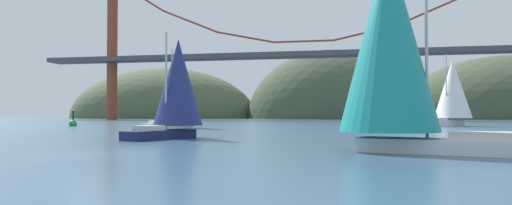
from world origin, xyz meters
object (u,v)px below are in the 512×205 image
sailboat_navy_sail (177,86)px  sailboat_white_mainsail (452,91)px  sailboat_green_sail (180,88)px  channel_buoy (73,123)px  sailboat_teal_sail (392,42)px

sailboat_navy_sail → sailboat_white_mainsail: size_ratio=0.77×
sailboat_white_mainsail → sailboat_green_sail: bearing=-156.9°
sailboat_navy_sail → channel_buoy: bearing=135.0°
sailboat_green_sail → channel_buoy: size_ratio=3.68×
sailboat_white_mainsail → channel_buoy: size_ratio=3.78×
sailboat_white_mainsail → channel_buoy: (-51.98, -10.58, -4.60)m
sailboat_white_mainsail → channel_buoy: bearing=-168.5°
sailboat_green_sail → sailboat_white_mainsail: bearing=23.1°
sailboat_navy_sail → sailboat_teal_sail: bearing=-31.4°
sailboat_white_mainsail → sailboat_teal_sail: sailboat_teal_sail is taller
sailboat_green_sail → channel_buoy: 18.53m
sailboat_navy_sail → sailboat_teal_sail: sailboat_teal_sail is taller
sailboat_navy_sail → sailboat_green_sail: size_ratio=0.79×
sailboat_navy_sail → sailboat_teal_sail: size_ratio=0.69×
sailboat_navy_sail → sailboat_green_sail: sailboat_green_sail is taller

